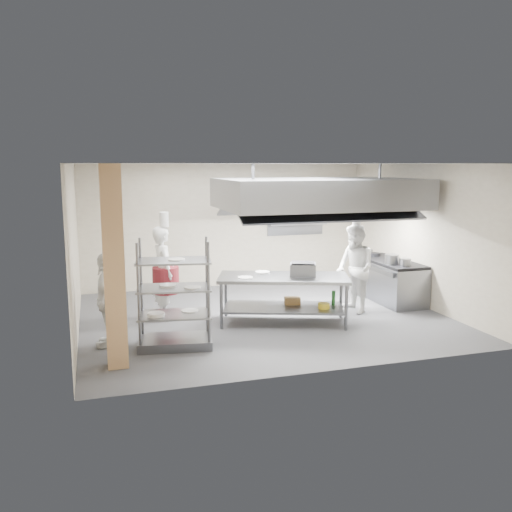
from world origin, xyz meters
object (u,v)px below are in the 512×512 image
object	(u,v)px
chef_line	(355,269)
pass_rack	(174,294)
chef_head	(163,273)
cooking_range	(389,281)
island	(283,300)
chef_plating	(107,300)
stockpot	(392,259)
griddle	(303,270)

from	to	relation	value
chef_line	pass_rack	bearing A→B (deg)	-78.52
pass_rack	chef_head	bearing A→B (deg)	97.61
cooking_range	island	bearing A→B (deg)	-160.66
chef_plating	pass_rack	bearing A→B (deg)	83.71
stockpot	griddle	bearing A→B (deg)	-164.19
chef_line	chef_plating	distance (m)	4.93
pass_rack	stockpot	bearing A→B (deg)	24.58
pass_rack	griddle	distance (m)	2.63
cooking_range	pass_rack	bearing A→B (deg)	-160.63
chef_head	stockpot	size ratio (longest dim) A/B	6.14
pass_rack	stockpot	distance (m)	5.00
stockpot	chef_line	bearing A→B (deg)	-165.58
chef_head	cooking_range	bearing A→B (deg)	-97.00
chef_plating	stockpot	bearing A→B (deg)	113.13
griddle	stockpot	size ratio (longest dim) A/B	1.62
pass_rack	chef_line	bearing A→B (deg)	24.86
stockpot	chef_plating	bearing A→B (deg)	-170.83
pass_rack	chef_line	xyz separation A→B (m)	(3.83, 1.08, 0.00)
island	pass_rack	world-z (taller)	pass_rack
island	pass_rack	bearing A→B (deg)	-141.23
chef_head	stockpot	distance (m)	4.79
chef_line	stockpot	world-z (taller)	chef_line
chef_head	chef_plating	xyz separation A→B (m)	(-1.10, -1.30, -0.13)
pass_rack	cooking_range	bearing A→B (deg)	28.43
island	chef_line	size ratio (longest dim) A/B	1.35
pass_rack	griddle	world-z (taller)	pass_rack
chef_head	chef_plating	bearing A→B (deg)	131.88
cooking_range	chef_head	distance (m)	5.00
chef_plating	stockpot	xyz separation A→B (m)	(5.88, 0.95, 0.22)
chef_head	chef_line	bearing A→B (deg)	-106.99
griddle	island	bearing A→B (deg)	-169.06
pass_rack	chef_head	xyz separation A→B (m)	(0.04, 1.69, 0.02)
chef_line	griddle	bearing A→B (deg)	-77.45
chef_line	stockpot	size ratio (longest dim) A/B	6.05
chef_head	stockpot	bearing A→B (deg)	-102.08
chef_head	griddle	world-z (taller)	chef_head
chef_line	griddle	xyz separation A→B (m)	(-1.29, -0.39, 0.13)
cooking_range	griddle	bearing A→B (deg)	-156.64
island	cooking_range	distance (m)	3.02
griddle	chef_head	bearing A→B (deg)	-179.34
stockpot	island	bearing A→B (deg)	-167.79
island	chef_line	distance (m)	1.74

